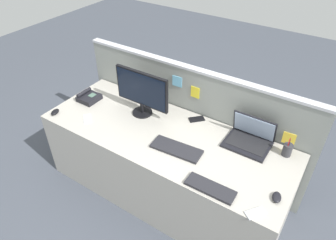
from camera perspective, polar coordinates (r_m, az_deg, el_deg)
The scene contains 14 objects.
ground_plane at distance 3.16m, azimuth -0.51°, elevation -12.70°, with size 10.00×10.00×0.00m, color #424751.
desk at distance 2.89m, azimuth -0.55°, elevation -8.10°, with size 2.23×0.83×0.72m, color #ADA89E.
cubicle_divider at distance 3.04m, azimuth 4.18°, elevation -0.03°, with size 2.35×0.08×1.16m.
desktop_monitor at distance 2.78m, azimuth -4.87°, elevation 5.37°, with size 0.55×0.19×0.43m.
laptop at distance 2.62m, azimuth 14.87°, elevation -3.12°, with size 0.36×0.29×0.23m.
desk_phone at distance 3.17m, azimuth -14.46°, elevation 4.09°, with size 0.18×0.19×0.09m.
keyboard_main at distance 2.23m, azimuth 7.81°, elevation -12.33°, with size 0.36×0.12×0.02m, color #232328.
keyboard_spare at distance 2.49m, azimuth 1.57°, elevation -5.35°, with size 0.41×0.16×0.02m, color #232328.
computer_mouse_right_hand at distance 2.28m, azimuth 19.44°, elevation -13.31°, with size 0.06×0.10×0.03m, color black.
computer_mouse_left_hand at distance 3.07m, azimuth -20.15°, elevation 1.40°, with size 0.06×0.10×0.03m, color black.
pen_cup at distance 2.60m, azimuth 21.19°, elevation -5.15°, with size 0.07×0.07×0.17m.
cell_phone_black_slab at distance 2.83m, azimuth 5.32°, elevation 0.16°, with size 0.07×0.14×0.01m, color black.
cell_phone_silver_slab at distance 2.17m, azimuth 15.90°, elevation -16.21°, with size 0.07×0.14×0.01m, color #B7BAC1.
cell_phone_white_slab at distance 2.92m, azimuth -14.70°, elevation 0.25°, with size 0.07×0.13×0.01m, color silver.
Camera 1 is at (1.14, -1.70, 2.41)m, focal length 32.99 mm.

